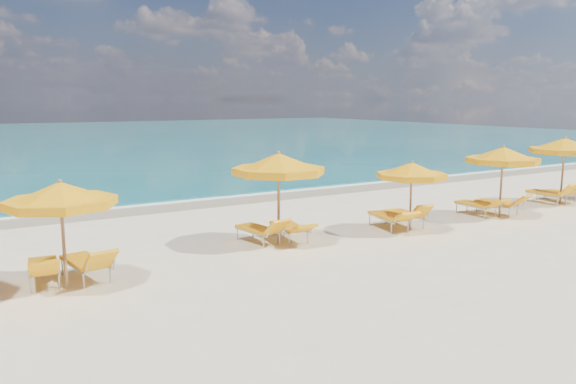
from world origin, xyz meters
TOP-DOWN VIEW (x-y plane):
  - ground_plane at (0.00, 0.00)m, footprint 120.00×120.00m
  - ocean at (0.00, 48.00)m, footprint 120.00×80.00m
  - wet_sand_band at (0.00, 7.40)m, footprint 120.00×2.60m
  - foam_line at (0.00, 8.20)m, footprint 120.00×1.20m
  - whitecap_near at (-6.00, 17.00)m, footprint 14.00×0.36m
  - whitecap_far at (8.00, 24.00)m, footprint 18.00×0.30m
  - umbrella_2 at (-6.71, -0.55)m, footprint 2.49×2.49m
  - umbrella_3 at (-1.00, 0.33)m, footprint 3.32×3.32m
  - umbrella_4 at (3.17, -0.40)m, footprint 2.37×2.37m
  - umbrella_5 at (7.24, -0.41)m, footprint 2.47×2.47m
  - umbrella_6 at (11.33, 0.04)m, footprint 3.38×3.38m
  - lounger_2_left at (-7.08, -0.04)m, footprint 0.79×1.89m
  - lounger_2_right at (-6.23, -0.20)m, footprint 0.95×1.97m
  - lounger_3_left at (-1.42, 0.70)m, footprint 0.89×1.88m
  - lounger_3_right at (-0.54, 0.50)m, footprint 0.83×2.00m
  - lounger_4_left at (2.78, 0.09)m, footprint 0.95×2.06m
  - lounger_4_right at (3.52, 0.18)m, footprint 0.86×1.88m
  - lounger_5_left at (6.79, 0.16)m, footprint 0.67×1.89m
  - lounger_5_right at (7.63, -0.03)m, footprint 0.91×1.92m
  - lounger_6_left at (10.91, 0.29)m, footprint 0.67×1.86m
  - lounger_6_right at (11.85, 0.39)m, footprint 0.79×1.71m

SIDE VIEW (x-z plane):
  - ground_plane at x=0.00m, z-range 0.00..0.00m
  - ocean at x=0.00m, z-range -0.15..0.15m
  - wet_sand_band at x=0.00m, z-range -0.01..0.01m
  - foam_line at x=0.00m, z-range -0.01..0.01m
  - whitecap_near at x=-6.00m, z-range -0.03..0.03m
  - whitecap_far at x=8.00m, z-range -0.03..0.03m
  - lounger_6_right at x=11.85m, z-range -0.14..0.53m
  - lounger_5_left at x=6.79m, z-range -0.15..0.60m
  - lounger_3_right at x=-0.54m, z-range -0.13..0.58m
  - lounger_2_left at x=-7.08m, z-range -0.18..0.64m
  - lounger_3_left at x=-1.42m, z-range -0.20..0.65m
  - lounger_5_right at x=7.63m, z-range -0.19..0.64m
  - lounger_4_right at x=3.52m, z-range -0.21..0.67m
  - lounger_4_left at x=2.78m, z-range -0.16..0.63m
  - lounger_6_left at x=10.91m, z-range -0.22..0.70m
  - lounger_2_right at x=-6.23m, z-range -0.21..0.69m
  - umbrella_4 at x=3.17m, z-range 0.76..2.91m
  - umbrella_2 at x=-6.71m, z-range 0.82..3.15m
  - umbrella_5 at x=7.24m, z-range 0.86..3.31m
  - umbrella_6 at x=11.33m, z-range 0.91..3.49m
  - umbrella_3 at x=-1.00m, z-range 0.91..3.49m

